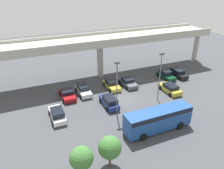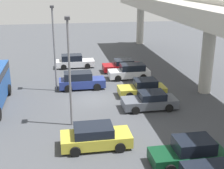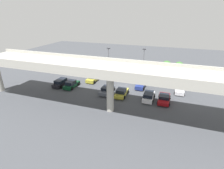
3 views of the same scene
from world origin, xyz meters
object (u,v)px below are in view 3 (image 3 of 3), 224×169
shuttle_bus (134,68)px  tree_front_left (179,66)px  parked_car_7 (71,84)px  parked_car_6 (93,78)px  parked_car_8 (61,82)px  tree_front_centre (167,65)px  parked_car_4 (121,92)px  parked_car_1 (164,98)px  parked_car_5 (107,90)px  lamp_post_mid_lot (109,62)px  parked_car_0 (180,89)px  parked_car_3 (141,84)px  parked_car_2 (149,96)px  lamp_post_near_aisle (143,64)px

shuttle_bus → tree_front_left: 11.68m
parked_car_7 → parked_car_6: bearing=-29.2°
parked_car_6 → parked_car_7: 5.89m
parked_car_8 → tree_front_centre: tree_front_centre is taller
parked_car_4 → tree_front_centre: size_ratio=1.20×
parked_car_1 → parked_car_4: (8.12, 0.23, 0.03)m
parked_car_5 → parked_car_8: size_ratio=0.96×
lamp_post_mid_lot → parked_car_1: bearing=153.7°
parked_car_0 → lamp_post_mid_lot: lamp_post_mid_lot is taller
tree_front_centre → parked_car_1: bearing=92.3°
parked_car_1 → lamp_post_mid_lot: lamp_post_mid_lot is taller
parked_car_7 → tree_front_left: (-22.09, -16.47, 1.68)m
tree_front_left → lamp_post_mid_lot: bearing=32.4°
parked_car_3 → tree_front_centre: (-4.65, -11.02, 1.60)m
parked_car_4 → shuttle_bus: (0.64, -13.42, 1.07)m
parked_car_8 → tree_front_centre: bearing=-53.6°
parked_car_2 → lamp_post_mid_lot: (10.54, -6.82, 3.88)m
parked_car_3 → lamp_post_near_aisle: lamp_post_near_aisle is taller
parked_car_7 → lamp_post_mid_lot: size_ratio=0.55×
parked_car_8 → lamp_post_mid_lot: bearing=-55.1°
parked_car_0 → parked_car_5: size_ratio=1.02×
parked_car_0 → tree_front_left: tree_front_left is taller
lamp_post_near_aisle → parked_car_4: bearing=71.4°
parked_car_2 → parked_car_6: parked_car_2 is taller
parked_car_0 → parked_car_2: 7.97m
shuttle_bus → tree_front_centre: bearing=21.2°
parked_car_6 → parked_car_5: bearing=46.6°
shuttle_bus → tree_front_left: size_ratio=2.53×
parked_car_7 → lamp_post_mid_lot: lamp_post_mid_lot is taller
parked_car_4 → tree_front_left: 19.90m
parked_car_0 → tree_front_centre: bearing=-162.6°
parked_car_6 → shuttle_bus: shuttle_bus is taller
parked_car_0 → tree_front_centre: 11.46m
tree_front_centre → parked_car_2: bearing=82.6°
parked_car_0 → lamp_post_mid_lot: bearing=-93.9°
parked_car_7 → parked_car_0: bearing=-76.4°
parked_car_4 → parked_car_6: 10.28m
parked_car_3 → tree_front_left: size_ratio=1.24×
parked_car_0 → parked_car_3: size_ratio=1.03×
parked_car_1 → parked_car_6: size_ratio=1.02×
parked_car_6 → parked_car_7: bearing=-29.2°
parked_car_7 → tree_front_centre: bearing=-49.6°
parked_car_1 → parked_car_2: size_ratio=1.03×
parked_car_7 → parked_car_8: 2.75m
parked_car_3 → parked_car_6: (11.51, 0.06, -0.10)m
parked_car_7 → tree_front_left: tree_front_left is taller
lamp_post_near_aisle → tree_front_left: size_ratio=2.23×
parked_car_6 → parked_car_7: parked_car_7 is taller
shuttle_bus → lamp_post_near_aisle: bearing=-59.1°
parked_car_3 → parked_car_4: size_ratio=1.02×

